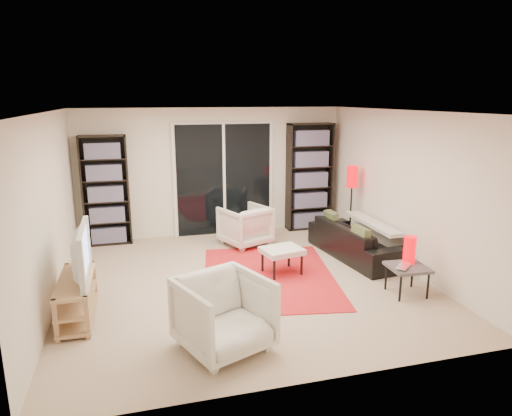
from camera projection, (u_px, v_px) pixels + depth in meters
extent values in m
plane|color=tan|center=(245.00, 281.00, 6.59)|extent=(5.00, 5.00, 0.00)
cube|color=silver|center=(213.00, 172.00, 8.65)|extent=(5.00, 0.02, 2.40)
cube|color=silver|center=(312.00, 261.00, 3.96)|extent=(5.00, 0.02, 2.40)
cube|color=silver|center=(49.00, 212.00, 5.67)|extent=(0.02, 5.00, 2.40)
cube|color=silver|center=(404.00, 191.00, 6.94)|extent=(0.02, 5.00, 2.40)
cube|color=white|center=(244.00, 111.00, 6.02)|extent=(5.00, 5.00, 0.02)
cube|color=white|center=(224.00, 180.00, 8.70)|extent=(1.92, 0.06, 2.16)
cube|color=black|center=(224.00, 180.00, 8.67)|extent=(1.80, 0.02, 2.10)
cube|color=white|center=(224.00, 180.00, 8.66)|extent=(0.05, 0.02, 2.10)
cube|color=black|center=(106.00, 191.00, 8.05)|extent=(0.80, 0.30, 1.95)
cube|color=#923670|center=(106.00, 191.00, 8.04)|extent=(0.70, 0.22, 1.85)
cube|color=black|center=(309.00, 177.00, 9.01)|extent=(0.90, 0.30, 2.10)
cube|color=#923670|center=(310.00, 177.00, 9.00)|extent=(0.80, 0.22, 2.00)
cube|color=tan|center=(75.00, 280.00, 5.38)|extent=(0.38, 1.18, 0.04)
cube|color=tan|center=(77.00, 298.00, 5.44)|extent=(0.38, 1.18, 0.03)
cube|color=tan|center=(78.00, 313.00, 5.48)|extent=(0.38, 1.18, 0.04)
cube|color=tan|center=(56.00, 321.00, 4.88)|extent=(0.05, 0.05, 0.50)
cube|color=tan|center=(69.00, 282.00, 5.91)|extent=(0.05, 0.05, 0.50)
cube|color=tan|center=(87.00, 318.00, 4.96)|extent=(0.05, 0.05, 0.50)
cube|color=tan|center=(94.00, 280.00, 5.99)|extent=(0.05, 0.05, 0.50)
imported|color=black|center=(74.00, 254.00, 5.31)|extent=(0.16, 1.09, 0.63)
cube|color=red|center=(269.00, 276.00, 6.76)|extent=(2.28, 2.82, 0.01)
imported|color=black|center=(356.00, 240.00, 7.53)|extent=(0.98, 2.02, 0.57)
imported|color=silver|center=(245.00, 226.00, 8.13)|extent=(0.99, 1.01, 0.71)
imported|color=silver|center=(224.00, 314.00, 4.72)|extent=(1.11, 1.12, 0.79)
cube|color=silver|center=(282.00, 251.00, 6.78)|extent=(0.65, 0.57, 0.08)
cylinder|color=black|center=(274.00, 270.00, 6.56)|extent=(0.04, 0.04, 0.32)
cylinder|color=black|center=(262.00, 262.00, 6.89)|extent=(0.04, 0.04, 0.32)
cylinder|color=black|center=(302.00, 265.00, 6.76)|extent=(0.04, 0.04, 0.32)
cylinder|color=black|center=(289.00, 257.00, 7.09)|extent=(0.04, 0.04, 0.32)
cube|color=#49484D|center=(408.00, 267.00, 6.06)|extent=(0.52, 0.52, 0.04)
cylinder|color=black|center=(400.00, 288.00, 5.88)|extent=(0.03, 0.03, 0.38)
cylinder|color=black|center=(386.00, 276.00, 6.26)|extent=(0.03, 0.03, 0.38)
cylinder|color=black|center=(428.00, 285.00, 5.96)|extent=(0.03, 0.03, 0.38)
cylinder|color=black|center=(412.00, 274.00, 6.34)|extent=(0.03, 0.03, 0.38)
imported|color=silver|center=(407.00, 267.00, 5.99)|extent=(0.39, 0.38, 0.03)
cylinder|color=#ED0008|center=(410.00, 250.00, 6.14)|extent=(0.16, 0.16, 0.37)
cylinder|color=black|center=(349.00, 241.00, 8.34)|extent=(0.21, 0.21, 0.03)
cylinder|color=black|center=(350.00, 214.00, 8.22)|extent=(0.03, 0.03, 1.06)
cylinder|color=#ED0008|center=(352.00, 177.00, 8.06)|extent=(0.19, 0.19, 0.38)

